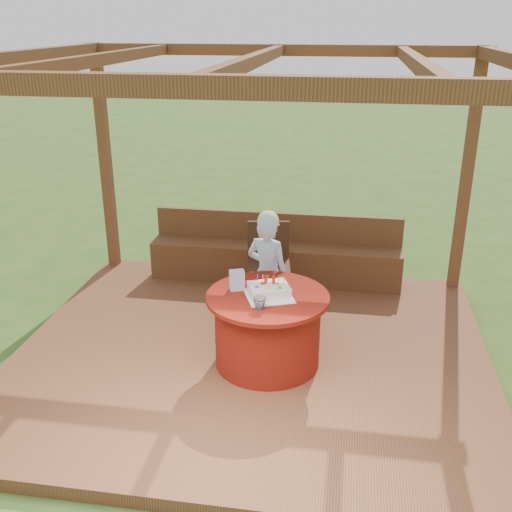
{
  "coord_description": "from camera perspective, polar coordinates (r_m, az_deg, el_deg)",
  "views": [
    {
      "loc": [
        0.84,
        -4.96,
        3.11
      ],
      "look_at": [
        0.0,
        0.25,
        1.0
      ],
      "focal_mm": 42.0,
      "sensor_mm": 36.0,
      "label": 1
    }
  ],
  "objects": [
    {
      "name": "birthday_cake",
      "position": [
        5.3,
        1.24,
        -3.3
      ],
      "size": [
        0.51,
        0.51,
        0.18
      ],
      "color": "white",
      "rests_on": "table"
    },
    {
      "name": "deck",
      "position": [
        5.88,
        -0.39,
        -9.43
      ],
      "size": [
        4.5,
        4.0,
        0.12
      ],
      "primitive_type": "cube",
      "color": "brown",
      "rests_on": "ground"
    },
    {
      "name": "bench",
      "position": [
        7.26,
        1.84,
        -0.27
      ],
      "size": [
        3.0,
        0.42,
        0.8
      ],
      "color": "brown",
      "rests_on": "deck"
    },
    {
      "name": "gift_bag",
      "position": [
        5.41,
        -1.83,
        -2.32
      ],
      "size": [
        0.15,
        0.12,
        0.19
      ],
      "primitive_type": "cube",
      "rotation": [
        0.0,
        0.0,
        0.37
      ],
      "color": "#E695C3",
      "rests_on": "table"
    },
    {
      "name": "chair",
      "position": [
        6.58,
        1.19,
        -0.3
      ],
      "size": [
        0.53,
        0.53,
        0.91
      ],
      "color": "#3A2112",
      "rests_on": "deck"
    },
    {
      "name": "ground",
      "position": [
        5.92,
        -0.39,
        -9.93
      ],
      "size": [
        60.0,
        60.0,
        0.0
      ],
      "primitive_type": "plane",
      "color": "#304F1A",
      "rests_on": "ground"
    },
    {
      "name": "drinking_glass",
      "position": [
        5.07,
        0.36,
        -4.55
      ],
      "size": [
        0.14,
        0.14,
        0.1
      ],
      "primitive_type": "imported",
      "rotation": [
        0.0,
        0.0,
        0.35
      ],
      "color": "white",
      "rests_on": "table"
    },
    {
      "name": "pergola",
      "position": [
        5.08,
        -0.46,
        13.84
      ],
      "size": [
        4.5,
        4.0,
        2.72
      ],
      "color": "brown",
      "rests_on": "deck"
    },
    {
      "name": "elderly_woman",
      "position": [
        5.94,
        1.12,
        -1.47
      ],
      "size": [
        0.52,
        0.43,
        1.27
      ],
      "color": "#9BCCE6",
      "rests_on": "deck"
    },
    {
      "name": "table",
      "position": [
        5.49,
        1.1,
        -6.95
      ],
      "size": [
        1.1,
        1.1,
        0.69
      ],
      "color": "maroon",
      "rests_on": "deck"
    }
  ]
}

